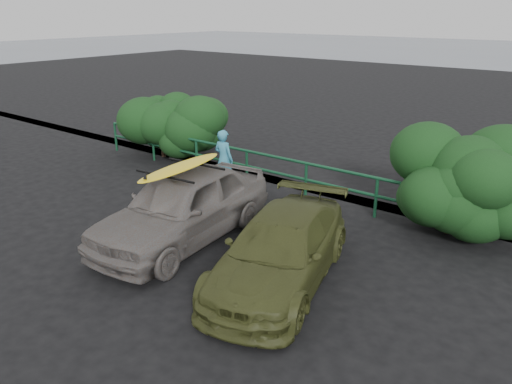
% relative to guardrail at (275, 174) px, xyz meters
% --- Properties ---
extents(ground, '(80.00, 80.00, 0.00)m').
position_rel_guardrail_xyz_m(ground, '(0.00, -5.00, -0.52)').
color(ground, black).
extents(guardrail, '(14.00, 0.08, 1.04)m').
position_rel_guardrail_xyz_m(guardrail, '(0.00, 0.00, 0.00)').
color(guardrail, '#14492B').
rests_on(guardrail, ground).
extents(shrub_left, '(3.20, 2.40, 2.05)m').
position_rel_guardrail_xyz_m(shrub_left, '(-4.80, 0.40, 0.51)').
color(shrub_left, '#173F17').
rests_on(shrub_left, ground).
extents(shrub_right, '(3.20, 2.40, 2.11)m').
position_rel_guardrail_xyz_m(shrub_right, '(5.00, 0.50, 0.53)').
color(shrub_right, '#173F17').
rests_on(shrub_right, ground).
extents(sedan, '(2.31, 4.81, 1.59)m').
position_rel_guardrail_xyz_m(sedan, '(0.22, -3.73, 0.27)').
color(sedan, slate).
rests_on(sedan, ground).
extents(olive_vehicle, '(2.89, 4.70, 1.27)m').
position_rel_guardrail_xyz_m(olive_vehicle, '(2.92, -3.91, 0.12)').
color(olive_vehicle, '#42471F').
rests_on(olive_vehicle, ground).
extents(man, '(0.62, 0.41, 1.69)m').
position_rel_guardrail_xyz_m(man, '(-1.29, -0.66, 0.32)').
color(man, teal).
rests_on(man, ground).
extents(roof_rack, '(1.63, 1.21, 0.05)m').
position_rel_guardrail_xyz_m(roof_rack, '(0.22, -3.73, 1.09)').
color(roof_rack, black).
rests_on(roof_rack, sedan).
extents(surfboard, '(0.75, 2.53, 0.07)m').
position_rel_guardrail_xyz_m(surfboard, '(0.22, -3.73, 1.15)').
color(surfboard, yellow).
rests_on(surfboard, roof_rack).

